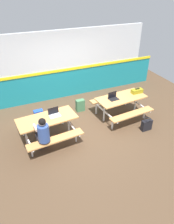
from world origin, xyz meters
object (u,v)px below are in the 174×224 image
(picnic_table_right, at_px, (121,102))
(satchel_spare, at_px, (39,116))
(laptop_silver, at_px, (54,114))
(backpack_dark, at_px, (80,105))
(laptop_dark, at_px, (113,98))
(toolbox_grey, at_px, (137,91))
(student_nearer, at_px, (43,133))
(picnic_table_left, at_px, (47,123))
(tote_bag_bright, at_px, (147,125))

(picnic_table_right, height_order, satchel_spare, picnic_table_right)
(laptop_silver, xyz_separation_m, backpack_dark, (1.21, 1.05, -0.57))
(laptop_dark, distance_m, toolbox_grey, 0.96)
(student_nearer, bearing_deg, laptop_dark, 18.06)
(picnic_table_left, height_order, satchel_spare, picnic_table_left)
(student_nearer, relative_size, laptop_dark, 3.57)
(laptop_silver, distance_m, toolbox_grey, 3.02)
(student_nearer, bearing_deg, tote_bag_bright, -3.94)
(picnic_table_left, distance_m, satchel_spare, 1.07)
(laptop_silver, relative_size, tote_bag_bright, 0.79)
(laptop_dark, distance_m, tote_bag_bright, 1.37)
(laptop_dark, bearing_deg, picnic_table_right, -2.20)
(tote_bag_bright, bearing_deg, toolbox_grey, 74.47)
(toolbox_grey, relative_size, satchel_spare, 0.91)
(student_nearer, relative_size, laptop_silver, 3.57)
(satchel_spare, bearing_deg, backpack_dark, 3.97)
(laptop_silver, bearing_deg, student_nearer, -127.70)
(picnic_table_right, xyz_separation_m, backpack_dark, (-1.14, 0.87, -0.36))
(picnic_table_left, height_order, tote_bag_bright, picnic_table_left)
(picnic_table_left, bearing_deg, toolbox_grey, 5.18)
(picnic_table_right, bearing_deg, picnic_table_left, -174.77)
(backpack_dark, height_order, tote_bag_bright, backpack_dark)
(picnic_table_right, distance_m, laptop_silver, 2.37)
(satchel_spare, bearing_deg, picnic_table_right, -16.04)
(backpack_dark, bearing_deg, toolbox_grey, -24.40)
(picnic_table_left, distance_m, laptop_dark, 2.32)
(laptop_silver, bearing_deg, picnic_table_left, -166.43)
(laptop_silver, relative_size, satchel_spare, 0.77)
(picnic_table_right, bearing_deg, backpack_dark, 142.57)
(picnic_table_right, relative_size, student_nearer, 1.43)
(laptop_silver, distance_m, tote_bag_bright, 2.90)
(tote_bag_bright, height_order, satchel_spare, satchel_spare)
(toolbox_grey, bearing_deg, satchel_spare, 167.95)
(backpack_dark, bearing_deg, tote_bag_bright, -52.01)
(student_nearer, height_order, laptop_dark, student_nearer)
(tote_bag_bright, distance_m, satchel_spare, 3.51)
(picnic_table_left, xyz_separation_m, picnic_table_right, (2.59, 0.24, 0.00))
(picnic_table_left, distance_m, student_nearer, 0.65)
(student_nearer, xyz_separation_m, backpack_dark, (1.71, 1.69, -0.49))
(picnic_table_left, height_order, laptop_dark, laptop_dark)
(picnic_table_left, distance_m, toolbox_grey, 3.27)
(tote_bag_bright, bearing_deg, student_nearer, 176.06)
(picnic_table_left, relative_size, backpack_dark, 3.93)
(laptop_silver, relative_size, backpack_dark, 0.77)
(student_nearer, xyz_separation_m, satchel_spare, (0.18, 1.58, -0.49))
(picnic_table_right, bearing_deg, student_nearer, -163.96)
(picnic_table_right, distance_m, laptop_dark, 0.37)
(picnic_table_right, xyz_separation_m, satchel_spare, (-2.66, 0.77, -0.36))
(tote_bag_bright, bearing_deg, picnic_table_right, 108.77)
(picnic_table_right, bearing_deg, laptop_silver, -175.64)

